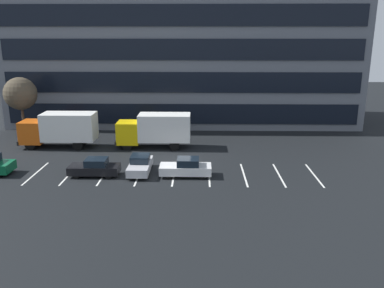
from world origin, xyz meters
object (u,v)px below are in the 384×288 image
at_px(box_truck_orange, 60,128).
at_px(box_truck_yellow, 155,129).
at_px(sedan_black, 95,168).
at_px(bare_tree, 20,94).
at_px(sedan_white, 186,168).
at_px(sedan_silver, 140,165).

relative_size(box_truck_orange, box_truck_yellow, 1.02).
relative_size(sedan_black, bare_tree, 0.61).
height_order(sedan_white, sedan_black, sedan_white).
relative_size(box_truck_yellow, sedan_black, 1.83).
xyz_separation_m(sedan_black, bare_tree, (-10.75, 12.04, 4.06)).
relative_size(box_truck_yellow, sedan_white, 1.78).
relative_size(sedan_white, sedan_silver, 1.03).
xyz_separation_m(box_truck_yellow, sedan_silver, (-0.45, -7.34, -1.22)).
distance_m(box_truck_orange, box_truck_yellow, 9.36).
xyz_separation_m(sedan_white, bare_tree, (-17.97, 11.96, 4.04)).
bearing_deg(box_truck_yellow, bare_tree, 165.18).
xyz_separation_m(sedan_silver, sedan_black, (-3.48, -0.81, -0.00)).
bearing_deg(sedan_silver, box_truck_yellow, 86.48).
bearing_deg(sedan_white, bare_tree, 146.36).
xyz_separation_m(box_truck_yellow, sedan_black, (-3.94, -8.15, -1.22)).
bearing_deg(bare_tree, box_truck_orange, -36.53).
bearing_deg(sedan_black, box_truck_orange, 123.84).
height_order(box_truck_orange, box_truck_yellow, box_truck_orange).
bearing_deg(bare_tree, sedan_black, -48.23).
bearing_deg(sedan_white, sedan_black, -179.39).
distance_m(sedan_silver, sedan_black, 3.58).
relative_size(sedan_silver, bare_tree, 0.61).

